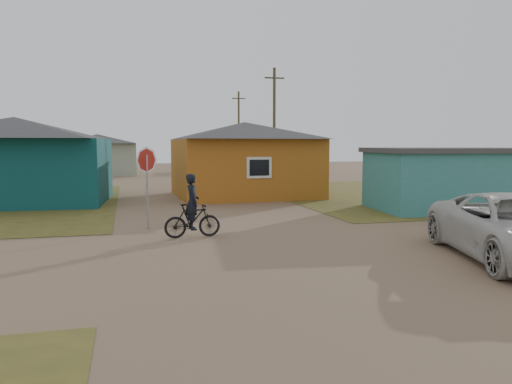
# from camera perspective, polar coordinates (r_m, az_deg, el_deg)

# --- Properties ---
(ground) EXTENTS (120.00, 120.00, 0.00)m
(ground) POSITION_cam_1_polar(r_m,az_deg,el_deg) (12.48, 2.15, -7.28)
(ground) COLOR #7E6148
(grass_ne) EXTENTS (20.00, 18.00, 0.00)m
(grass_ne) POSITION_cam_1_polar(r_m,az_deg,el_deg) (30.36, 20.80, -0.04)
(grass_ne) COLOR brown
(grass_ne) RESTS_ON ground
(house_teal) EXTENTS (8.93, 7.08, 4.00)m
(house_teal) POSITION_cam_1_polar(r_m,az_deg,el_deg) (25.67, -25.75, 3.40)
(house_teal) COLOR #0B3C3F
(house_teal) RESTS_ON ground
(house_yellow) EXTENTS (7.72, 6.76, 3.90)m
(house_yellow) POSITION_cam_1_polar(r_m,az_deg,el_deg) (26.36, -1.32, 3.88)
(house_yellow) COLOR #AA5F1A
(house_yellow) RESTS_ON ground
(shed_turquoise) EXTENTS (6.71, 4.93, 2.60)m
(shed_turquoise) POSITION_cam_1_polar(r_m,az_deg,el_deg) (22.37, 21.07, 1.44)
(shed_turquoise) COLOR teal
(shed_turquoise) RESTS_ON ground
(house_pale_west) EXTENTS (7.04, 6.15, 3.60)m
(house_pale_west) POSITION_cam_1_polar(r_m,az_deg,el_deg) (45.74, -17.64, 4.14)
(house_pale_west) COLOR gray
(house_pale_west) RESTS_ON ground
(house_beige_east) EXTENTS (6.95, 6.05, 3.60)m
(house_beige_east) POSITION_cam_1_polar(r_m,az_deg,el_deg) (53.40, 0.19, 4.57)
(house_beige_east) COLOR gray
(house_beige_east) RESTS_ON ground
(house_pale_north) EXTENTS (6.28, 5.81, 3.40)m
(house_pale_north) POSITION_cam_1_polar(r_m,az_deg,el_deg) (58.62, -24.84, 4.04)
(house_pale_north) COLOR gray
(house_pale_north) RESTS_ON ground
(utility_pole_near) EXTENTS (1.40, 0.20, 8.00)m
(utility_pole_near) POSITION_cam_1_polar(r_m,az_deg,el_deg) (35.14, 2.09, 7.78)
(utility_pole_near) COLOR brown
(utility_pole_near) RESTS_ON ground
(utility_pole_far) EXTENTS (1.40, 0.20, 8.00)m
(utility_pole_far) POSITION_cam_1_polar(r_m,az_deg,el_deg) (50.88, -1.99, 7.09)
(utility_pole_far) COLOR brown
(utility_pole_far) RESTS_ON ground
(stop_sign) EXTENTS (0.84, 0.31, 2.68)m
(stop_sign) POSITION_cam_1_polar(r_m,az_deg,el_deg) (16.48, -12.38, 2.58)
(stop_sign) COLOR gray
(stop_sign) RESTS_ON ground
(cyclist) EXTENTS (1.71, 0.63, 1.90)m
(cyclist) POSITION_cam_1_polar(r_m,az_deg,el_deg) (14.85, -7.28, -2.55)
(cyclist) COLOR black
(cyclist) RESTS_ON ground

